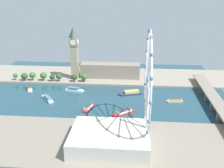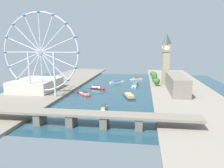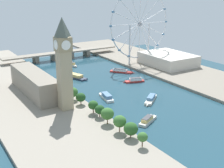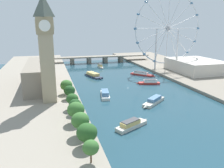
{
  "view_description": "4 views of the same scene",
  "coord_description": "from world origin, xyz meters",
  "px_view_note": "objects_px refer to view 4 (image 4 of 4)",
  "views": [
    {
      "loc": [
        320.49,
        54.69,
        142.71
      ],
      "look_at": [
        -22.14,
        25.95,
        16.6
      ],
      "focal_mm": 42.35,
      "sensor_mm": 36.0,
      "label": 1
    },
    {
      "loc": [
        -45.33,
        329.18,
        67.21
      ],
      "look_at": [
        -3.28,
        39.11,
        15.33
      ],
      "focal_mm": 35.0,
      "sensor_mm": 36.0,
      "label": 2
    },
    {
      "loc": [
        -185.85,
        -284.94,
        112.53
      ],
      "look_at": [
        -14.53,
        -12.02,
        7.85
      ],
      "focal_mm": 49.47,
      "sensor_mm": 36.0,
      "label": 3
    },
    {
      "loc": [
        -80.14,
        -221.62,
        63.61
      ],
      "look_at": [
        -20.93,
        -11.53,
        6.3
      ],
      "focal_mm": 36.13,
      "sensor_mm": 36.0,
      "label": 4
    }
  ],
  "objects_px": {
    "clock_tower": "(46,48)",
    "tour_boat_3": "(154,101)",
    "ferris_wheel": "(168,29)",
    "river_bridge": "(97,58)",
    "tour_boat_4": "(149,82)",
    "tour_boat_2": "(105,94)",
    "parliament_block": "(38,74)",
    "tour_boat_1": "(100,66)",
    "tour_boat_5": "(132,124)",
    "tour_boat_0": "(93,75)",
    "riverside_hall": "(196,66)",
    "tour_boat_6": "(142,74)"
  },
  "relations": [
    {
      "from": "tour_boat_6",
      "to": "river_bridge",
      "type": "bearing_deg",
      "value": 157.37
    },
    {
      "from": "tour_boat_2",
      "to": "tour_boat_6",
      "type": "height_order",
      "value": "tour_boat_2"
    },
    {
      "from": "tour_boat_4",
      "to": "tour_boat_2",
      "type": "bearing_deg",
      "value": 43.5
    },
    {
      "from": "tour_boat_0",
      "to": "tour_boat_3",
      "type": "xyz_separation_m",
      "value": [
        29.23,
        -111.8,
        -0.18
      ]
    },
    {
      "from": "tour_boat_3",
      "to": "tour_boat_6",
      "type": "relative_size",
      "value": 0.96
    },
    {
      "from": "tour_boat_1",
      "to": "tour_boat_6",
      "type": "distance_m",
      "value": 77.44
    },
    {
      "from": "clock_tower",
      "to": "riverside_hall",
      "type": "distance_m",
      "value": 207.24
    },
    {
      "from": "tour_boat_1",
      "to": "tour_boat_5",
      "type": "distance_m",
      "value": 209.95
    },
    {
      "from": "parliament_block",
      "to": "tour_boat_1",
      "type": "height_order",
      "value": "parliament_block"
    },
    {
      "from": "clock_tower",
      "to": "river_bridge",
      "type": "relative_size",
      "value": 0.45
    },
    {
      "from": "parliament_block",
      "to": "tour_boat_2",
      "type": "relative_size",
      "value": 3.13
    },
    {
      "from": "tour_boat_1",
      "to": "tour_boat_2",
      "type": "bearing_deg",
      "value": -14.17
    },
    {
      "from": "tour_boat_0",
      "to": "tour_boat_4",
      "type": "xyz_separation_m",
      "value": [
        53.18,
        -51.72,
        -0.09
      ]
    },
    {
      "from": "tour_boat_0",
      "to": "tour_boat_6",
      "type": "xyz_separation_m",
      "value": [
        62.67,
        -7.66,
        -0.34
      ]
    },
    {
      "from": "tour_boat_1",
      "to": "tour_boat_2",
      "type": "xyz_separation_m",
      "value": [
        -27.76,
        -140.81,
        0.01
      ]
    },
    {
      "from": "tour_boat_0",
      "to": "tour_boat_1",
      "type": "distance_m",
      "value": 62.66
    },
    {
      "from": "clock_tower",
      "to": "tour_boat_3",
      "type": "bearing_deg",
      "value": -13.98
    },
    {
      "from": "tour_boat_3",
      "to": "tour_boat_1",
      "type": "bearing_deg",
      "value": -126.28
    },
    {
      "from": "ferris_wheel",
      "to": "parliament_block",
      "type": "bearing_deg",
      "value": -163.55
    },
    {
      "from": "parliament_block",
      "to": "tour_boat_1",
      "type": "bearing_deg",
      "value": 47.05
    },
    {
      "from": "clock_tower",
      "to": "ferris_wheel",
      "type": "bearing_deg",
      "value": 33.23
    },
    {
      "from": "tour_boat_4",
      "to": "clock_tower",
      "type": "bearing_deg",
      "value": 36.06
    },
    {
      "from": "riverside_hall",
      "to": "river_bridge",
      "type": "height_order",
      "value": "riverside_hall"
    },
    {
      "from": "clock_tower",
      "to": "parliament_block",
      "type": "xyz_separation_m",
      "value": [
        -10.64,
        56.05,
        -31.87
      ]
    },
    {
      "from": "clock_tower",
      "to": "tour_boat_1",
      "type": "distance_m",
      "value": 173.64
    },
    {
      "from": "parliament_block",
      "to": "tour_boat_5",
      "type": "bearing_deg",
      "value": -62.34
    },
    {
      "from": "riverside_hall",
      "to": "tour_boat_0",
      "type": "height_order",
      "value": "riverside_hall"
    },
    {
      "from": "ferris_wheel",
      "to": "tour_boat_3",
      "type": "relative_size",
      "value": 3.68
    },
    {
      "from": "ferris_wheel",
      "to": "river_bridge",
      "type": "xyz_separation_m",
      "value": [
        -82.9,
        89.52,
        -49.29
      ]
    },
    {
      "from": "ferris_wheel",
      "to": "tour_boat_5",
      "type": "relative_size",
      "value": 4.0
    },
    {
      "from": "parliament_block",
      "to": "ferris_wheel",
      "type": "bearing_deg",
      "value": 16.45
    },
    {
      "from": "tour_boat_3",
      "to": "tour_boat_0",
      "type": "bearing_deg",
      "value": -113.91
    },
    {
      "from": "tour_boat_2",
      "to": "tour_boat_3",
      "type": "distance_m",
      "value": 45.43
    },
    {
      "from": "tour_boat_0",
      "to": "tour_boat_2",
      "type": "xyz_separation_m",
      "value": [
        -5.33,
        -82.31,
        0.09
      ]
    },
    {
      "from": "clock_tower",
      "to": "tour_boat_3",
      "type": "relative_size",
      "value": 2.88
    },
    {
      "from": "tour_boat_2",
      "to": "tour_boat_6",
      "type": "xyz_separation_m",
      "value": [
        68.0,
        74.65,
        -0.44
      ]
    },
    {
      "from": "clock_tower",
      "to": "tour_boat_5",
      "type": "xyz_separation_m",
      "value": [
        49.47,
        -58.63,
        -44.21
      ]
    },
    {
      "from": "tour_boat_1",
      "to": "river_bridge",
      "type": "bearing_deg",
      "value": 170.92
    },
    {
      "from": "tour_boat_2",
      "to": "tour_boat_6",
      "type": "bearing_deg",
      "value": -31.55
    },
    {
      "from": "tour_boat_2",
      "to": "clock_tower",
      "type": "bearing_deg",
      "value": 111.0
    },
    {
      "from": "tour_boat_4",
      "to": "tour_boat_5",
      "type": "xyz_separation_m",
      "value": [
        -57.71,
        -97.98,
        -0.08
      ]
    },
    {
      "from": "river_bridge",
      "to": "tour_boat_0",
      "type": "bearing_deg",
      "value": -104.52
    },
    {
      "from": "riverside_hall",
      "to": "tour_boat_2",
      "type": "distance_m",
      "value": 156.1
    },
    {
      "from": "river_bridge",
      "to": "tour_boat_4",
      "type": "bearing_deg",
      "value": -80.76
    },
    {
      "from": "tour_boat_0",
      "to": "tour_boat_2",
      "type": "height_order",
      "value": "tour_boat_2"
    },
    {
      "from": "river_bridge",
      "to": "tour_boat_1",
      "type": "height_order",
      "value": "river_bridge"
    },
    {
      "from": "river_bridge",
      "to": "tour_boat_0",
      "type": "distance_m",
      "value": 109.85
    },
    {
      "from": "clock_tower",
      "to": "tour_boat_4",
      "type": "xyz_separation_m",
      "value": [
        107.18,
        39.35,
        -44.13
      ]
    },
    {
      "from": "clock_tower",
      "to": "tour_boat_1",
      "type": "height_order",
      "value": "clock_tower"
    },
    {
      "from": "tour_boat_2",
      "to": "riverside_hall",
      "type": "bearing_deg",
      "value": -54.61
    }
  ]
}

